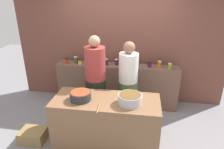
{
  "coord_description": "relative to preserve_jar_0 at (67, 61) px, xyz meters",
  "views": [
    {
      "loc": [
        0.51,
        -3.04,
        2.47
      ],
      "look_at": [
        0.0,
        0.35,
        1.05
      ],
      "focal_mm": 32.39,
      "sensor_mm": 36.0,
      "label": 1
    }
  ],
  "objects": [
    {
      "name": "preserve_jar_7",
      "position": [
        1.11,
        0.07,
        0.01
      ],
      "size": [
        0.07,
        0.07,
        0.13
      ],
      "color": "#4C115B",
      "rests_on": "display_shelf"
    },
    {
      "name": "preserve_jar_10",
      "position": [
        1.83,
        0.03,
        -0.0
      ],
      "size": [
        0.08,
        0.08,
        0.1
      ],
      "color": "#3E1859",
      "rests_on": "display_shelf"
    },
    {
      "name": "wooden_spoon",
      "position": [
        1.07,
        -1.62,
        -0.13
      ],
      "size": [
        0.03,
        0.27,
        0.02
      ],
      "primitive_type": "cylinder",
      "rotation": [
        1.57,
        0.0,
        0.05
      ],
      "color": "#9E703D",
      "rests_on": "prep_table"
    },
    {
      "name": "preserve_jar_0",
      "position": [
        0.0,
        0.0,
        0.0
      ],
      "size": [
        0.07,
        0.07,
        0.11
      ],
      "color": "red",
      "rests_on": "display_shelf"
    },
    {
      "name": "preserve_jar_9",
      "position": [
        1.44,
        0.06,
        0.0
      ],
      "size": [
        0.09,
        0.09,
        0.11
      ],
      "color": "#492D53",
      "rests_on": "display_shelf"
    },
    {
      "name": "bread_crate",
      "position": [
        -0.16,
        -1.45,
        -0.91
      ],
      "size": [
        0.44,
        0.35,
        0.22
      ],
      "primitive_type": "cube",
      "rotation": [
        0.0,
        0.0,
        0.01
      ],
      "color": "olive",
      "rests_on": "ground"
    },
    {
      "name": "preserve_jar_2",
      "position": [
        0.31,
        -0.02,
        -0.0
      ],
      "size": [
        0.08,
        0.08,
        0.11
      ],
      "color": "yellow",
      "rests_on": "display_shelf"
    },
    {
      "name": "preserve_jar_1",
      "position": [
        0.2,
        0.05,
        0.02
      ],
      "size": [
        0.09,
        0.09,
        0.15
      ],
      "color": "#3B442E",
      "rests_on": "display_shelf"
    },
    {
      "name": "cooking_pot_center",
      "position": [
        1.51,
        -1.41,
        -0.06
      ],
      "size": [
        0.36,
        0.36,
        0.16
      ],
      "color": "#B7B7BC",
      "rests_on": "prep_table"
    },
    {
      "name": "cook_in_cap",
      "position": [
        1.42,
        -0.6,
        -0.27
      ],
      "size": [
        0.37,
        0.37,
        1.66
      ],
      "color": "#4B613E",
      "rests_on": "ground"
    },
    {
      "name": "preserve_jar_12",
      "position": [
        2.24,
        -0.02,
        0.01
      ],
      "size": [
        0.08,
        0.08,
        0.12
      ],
      "color": "olive",
      "rests_on": "display_shelf"
    },
    {
      "name": "preserve_jar_3",
      "position": [
        0.49,
        0.06,
        0.01
      ],
      "size": [
        0.07,
        0.07,
        0.13
      ],
      "color": "#284528",
      "rests_on": "display_shelf"
    },
    {
      "name": "storefront_wall",
      "position": [
        1.13,
        0.4,
        0.48
      ],
      "size": [
        4.8,
        0.12,
        3.0
      ],
      "primitive_type": "cube",
      "color": "brown",
      "rests_on": "ground"
    },
    {
      "name": "display_shelf",
      "position": [
        1.13,
        0.05,
        -0.54
      ],
      "size": [
        2.7,
        0.36,
        0.97
      ],
      "primitive_type": "cube",
      "color": "brown",
      "rests_on": "ground"
    },
    {
      "name": "preserve_jar_8",
      "position": [
        1.24,
        0.04,
        0.01
      ],
      "size": [
        0.09,
        0.09,
        0.12
      ],
      "color": "#669A37",
      "rests_on": "display_shelf"
    },
    {
      "name": "preserve_jar_11",
      "position": [
        2.04,
        0.09,
        0.01
      ],
      "size": [
        0.08,
        0.08,
        0.13
      ],
      "color": "#CE6314",
      "rests_on": "display_shelf"
    },
    {
      "name": "prep_table",
      "position": [
        1.13,
        -1.35,
        -0.58
      ],
      "size": [
        1.7,
        0.7,
        0.89
      ],
      "primitive_type": "cube",
      "color": "brown",
      "rests_on": "ground"
    },
    {
      "name": "preserve_jar_5",
      "position": [
        0.72,
        0.06,
        -0.0
      ],
      "size": [
        0.07,
        0.07,
        0.1
      ],
      "color": "#934C1C",
      "rests_on": "display_shelf"
    },
    {
      "name": "cook_with_tongs",
      "position": [
        0.84,
        -0.78,
        -0.22
      ],
      "size": [
        0.39,
        0.39,
        1.78
      ],
      "color": "black",
      "rests_on": "ground"
    },
    {
      "name": "cooking_pot_left",
      "position": [
        0.74,
        -1.41,
        -0.07
      ],
      "size": [
        0.33,
        0.33,
        0.14
      ],
      "color": "#2D2D2D",
      "rests_on": "prep_table"
    },
    {
      "name": "preserve_jar_6",
      "position": [
        0.88,
        0.04,
        0.01
      ],
      "size": [
        0.09,
        0.09,
        0.13
      ],
      "color": "#4D1846",
      "rests_on": "display_shelf"
    },
    {
      "name": "preserve_jar_4",
      "position": [
        0.6,
        -0.01,
        0.0
      ],
      "size": [
        0.07,
        0.07,
        0.12
      ],
      "color": "#E35B18",
      "rests_on": "display_shelf"
    },
    {
      "name": "ground",
      "position": [
        1.13,
        -1.05,
        -1.02
      ],
      "size": [
        12.0,
        12.0,
        0.0
      ],
      "primitive_type": "plane",
      "color": "gray"
    }
  ]
}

